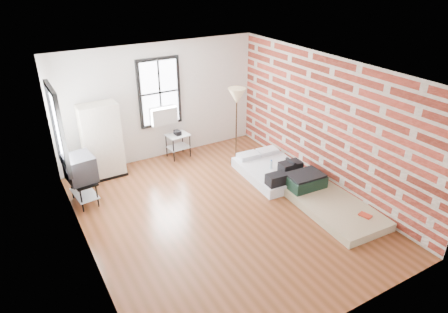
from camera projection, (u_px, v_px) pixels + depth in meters
ground at (222, 213)px, 7.82m from camera, size 6.00×6.00×0.00m
room_shell at (223, 123)px, 7.43m from camera, size 5.02×6.02×2.80m
mattress_main at (273, 170)px, 9.08m from camera, size 1.35×1.77×0.55m
mattress_bare at (326, 200)px, 7.99m from camera, size 1.23×2.18×0.46m
wardrobe at (102, 142)px, 8.80m from camera, size 0.87×0.50×1.72m
side_table at (178, 139)px, 9.84m from camera, size 0.57×0.48×0.70m
floor_lamp at (237, 99)px, 9.05m from camera, size 0.40×0.40×1.87m
tv_stand at (81, 170)px, 7.84m from camera, size 0.58×0.78×1.05m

